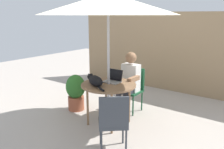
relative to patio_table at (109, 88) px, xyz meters
name	(u,v)px	position (x,y,z in m)	size (l,w,h in m)	color
ground_plane	(109,123)	(0.00, 0.00, -0.68)	(14.00, 14.00, 0.00)	#ADA399
fence_back	(169,52)	(0.00, 2.52, 0.32)	(5.37, 0.08, 1.98)	#937756
patio_table	(109,88)	(0.00, 0.00, 0.00)	(0.96, 0.96, 0.74)	brown
patio_umbrella	(108,4)	(0.00, 0.00, 1.40)	(2.28, 2.28, 2.25)	#B7B7BC
chair_occupied	(133,86)	(0.00, 0.81, -0.16)	(0.40, 0.40, 0.88)	#194C2D
chair_empty	(113,120)	(0.63, -0.71, -0.16)	(0.56, 0.56, 0.88)	#33383F
person_seated	(129,80)	(0.00, 0.65, 0.01)	(0.48, 0.48, 1.22)	white
laptop	(113,78)	(-0.02, 0.18, 0.13)	(0.31, 0.27, 0.21)	gray
cat	(95,81)	(-0.14, -0.20, 0.15)	(0.59, 0.38, 0.17)	black
potted_plant_near_fence	(76,91)	(-0.94, 0.12, -0.28)	(0.39, 0.39, 0.74)	#9E5138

